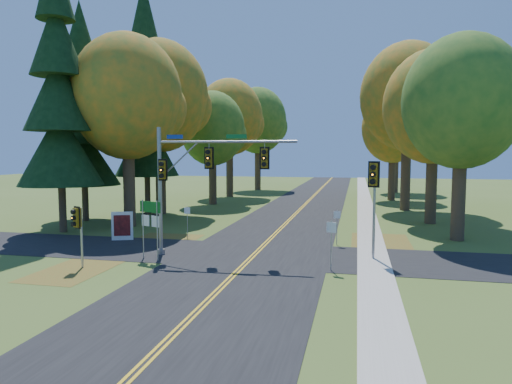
% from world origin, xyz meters
% --- Properties ---
extents(ground, '(160.00, 160.00, 0.00)m').
position_xyz_m(ground, '(0.00, 0.00, 0.00)').
color(ground, '#43591F').
rests_on(ground, ground).
extents(road_main, '(8.00, 160.00, 0.02)m').
position_xyz_m(road_main, '(0.00, 0.00, 0.01)').
color(road_main, black).
rests_on(road_main, ground).
extents(road_cross, '(60.00, 6.00, 0.02)m').
position_xyz_m(road_cross, '(0.00, 2.00, 0.01)').
color(road_cross, black).
rests_on(road_cross, ground).
extents(centerline_left, '(0.10, 160.00, 0.01)m').
position_xyz_m(centerline_left, '(-0.10, 0.00, 0.03)').
color(centerline_left, gold).
rests_on(centerline_left, road_main).
extents(centerline_right, '(0.10, 160.00, 0.01)m').
position_xyz_m(centerline_right, '(0.10, 0.00, 0.03)').
color(centerline_right, gold).
rests_on(centerline_right, road_main).
extents(sidewalk_east, '(1.60, 160.00, 0.06)m').
position_xyz_m(sidewalk_east, '(6.20, 0.00, 0.03)').
color(sidewalk_east, '#9E998E').
rests_on(sidewalk_east, ground).
extents(leaf_patch_w_near, '(4.00, 6.00, 0.00)m').
position_xyz_m(leaf_patch_w_near, '(-6.50, 4.00, 0.01)').
color(leaf_patch_w_near, brown).
rests_on(leaf_patch_w_near, ground).
extents(leaf_patch_e, '(3.50, 8.00, 0.00)m').
position_xyz_m(leaf_patch_e, '(6.80, 6.00, 0.01)').
color(leaf_patch_e, brown).
rests_on(leaf_patch_e, ground).
extents(leaf_patch_w_far, '(3.00, 5.00, 0.00)m').
position_xyz_m(leaf_patch_w_far, '(-7.50, -3.00, 0.01)').
color(leaf_patch_w_far, brown).
rests_on(leaf_patch_w_far, ground).
extents(tree_w_a, '(8.00, 8.00, 14.15)m').
position_xyz_m(tree_w_a, '(-11.13, 9.38, 9.49)').
color(tree_w_a, '#38281C').
rests_on(tree_w_a, ground).
extents(tree_e_a, '(7.20, 7.20, 12.73)m').
position_xyz_m(tree_e_a, '(11.57, 8.77, 8.53)').
color(tree_e_a, '#38281C').
rests_on(tree_e_a, ground).
extents(tree_w_b, '(8.60, 8.60, 15.38)m').
position_xyz_m(tree_w_b, '(-11.72, 16.29, 10.37)').
color(tree_w_b, '#38281C').
rests_on(tree_w_b, ground).
extents(tree_e_b, '(7.60, 7.60, 13.33)m').
position_xyz_m(tree_e_b, '(10.97, 15.58, 8.90)').
color(tree_e_b, '#38281C').
rests_on(tree_e_b, ground).
extents(tree_w_c, '(6.80, 6.80, 11.91)m').
position_xyz_m(tree_w_c, '(-9.54, 24.47, 7.94)').
color(tree_w_c, '#38281C').
rests_on(tree_w_c, ground).
extents(tree_e_c, '(8.80, 8.80, 15.79)m').
position_xyz_m(tree_e_c, '(9.88, 23.69, 10.66)').
color(tree_e_c, '#38281C').
rests_on(tree_e_c, ground).
extents(tree_w_d, '(8.20, 8.20, 14.56)m').
position_xyz_m(tree_w_d, '(-10.13, 33.18, 9.78)').
color(tree_w_d, '#38281C').
rests_on(tree_w_d, ground).
extents(tree_e_d, '(7.00, 7.00, 12.32)m').
position_xyz_m(tree_e_d, '(9.26, 32.87, 8.24)').
color(tree_e_d, '#38281C').
rests_on(tree_e_d, ground).
extents(tree_w_e, '(8.40, 8.40, 14.97)m').
position_xyz_m(tree_w_e, '(-8.92, 44.09, 10.07)').
color(tree_w_e, '#38281C').
rests_on(tree_w_e, ground).
extents(tree_e_e, '(7.80, 7.80, 13.74)m').
position_xyz_m(tree_e_e, '(10.47, 43.58, 9.19)').
color(tree_e_e, '#38281C').
rests_on(tree_e_e, ground).
extents(pine_a, '(5.60, 5.60, 19.48)m').
position_xyz_m(pine_a, '(-14.50, 6.00, 9.18)').
color(pine_a, '#38281C').
rests_on(pine_a, ground).
extents(pine_b, '(5.60, 5.60, 17.31)m').
position_xyz_m(pine_b, '(-16.00, 11.00, 8.16)').
color(pine_b, '#38281C').
rests_on(pine_b, ground).
extents(pine_c, '(5.60, 5.60, 20.56)m').
position_xyz_m(pine_c, '(-13.00, 16.00, 9.69)').
color(pine_c, '#38281C').
rests_on(pine_c, ground).
extents(traffic_mast, '(7.51, 0.88, 6.81)m').
position_xyz_m(traffic_mast, '(-3.09, 0.99, 4.38)').
color(traffic_mast, gray).
rests_on(traffic_mast, ground).
extents(east_signal_pole, '(0.58, 0.68, 5.05)m').
position_xyz_m(east_signal_pole, '(6.14, 2.09, 3.83)').
color(east_signal_pole, gray).
rests_on(east_signal_pole, ground).
extents(ped_signal_pole, '(0.44, 0.54, 2.97)m').
position_xyz_m(ped_signal_pole, '(-7.51, -2.65, 2.21)').
color(ped_signal_pole, '#9B9FA4').
rests_on(ped_signal_pole, ground).
extents(route_sign_cluster, '(1.36, 0.56, 3.08)m').
position_xyz_m(route_sign_cluster, '(-4.95, -0.28, 2.17)').
color(route_sign_cluster, gray).
rests_on(route_sign_cluster, ground).
extents(info_kiosk, '(1.28, 0.61, 1.80)m').
position_xyz_m(info_kiosk, '(-8.98, 4.13, 0.89)').
color(info_kiosk, silver).
rests_on(info_kiosk, ground).
extents(reg_sign_e_north, '(0.40, 0.07, 2.10)m').
position_xyz_m(reg_sign_e_north, '(4.20, 5.53, 1.44)').
color(reg_sign_e_north, gray).
rests_on(reg_sign_e_north, ground).
extents(reg_sign_e_south, '(0.44, 0.15, 2.37)m').
position_xyz_m(reg_sign_e_south, '(4.20, -0.54, 1.62)').
color(reg_sign_e_south, gray).
rests_on(reg_sign_e_south, ground).
extents(reg_sign_w, '(0.39, 0.07, 2.02)m').
position_xyz_m(reg_sign_w, '(-5.37, 5.99, 1.38)').
color(reg_sign_w, gray).
rests_on(reg_sign_w, ground).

